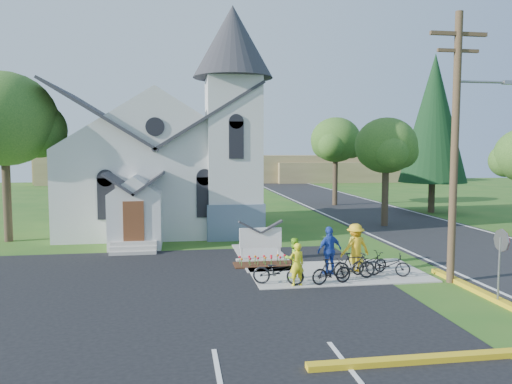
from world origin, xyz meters
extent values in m
plane|color=#265819|center=(0.00, 0.00, 0.00)|extent=(120.00, 120.00, 0.00)
cube|color=black|center=(-7.00, -2.00, 0.01)|extent=(20.00, 16.00, 0.02)
cube|color=black|center=(10.00, 15.00, 0.01)|extent=(8.00, 90.00, 0.02)
cube|color=#9C978D|center=(1.50, 0.50, 0.03)|extent=(7.00, 4.00, 0.05)
cube|color=silver|center=(-6.00, 13.00, 2.50)|extent=(11.00, 9.00, 5.00)
cube|color=slate|center=(-1.70, 9.70, 1.00)|extent=(3.20, 3.20, 2.00)
cube|color=silver|center=(-1.70, 9.70, 4.50)|extent=(3.00, 3.00, 9.00)
cone|color=#2C2C31|center=(-1.70, 9.70, 11.00)|extent=(4.50, 4.50, 4.00)
cube|color=silver|center=(-7.00, 7.30, 1.40)|extent=(2.60, 2.40, 2.80)
cube|color=brown|center=(-7.00, 6.07, 1.50)|extent=(1.00, 0.10, 2.00)
cube|color=#9C978D|center=(-1.20, 3.20, 0.05)|extent=(2.20, 0.40, 0.10)
cube|color=white|center=(-2.05, 3.20, 0.55)|extent=(0.12, 0.12, 1.00)
cube|color=white|center=(-0.35, 3.20, 0.55)|extent=(0.12, 0.12, 1.00)
cube|color=white|center=(-1.20, 3.20, 1.05)|extent=(1.90, 0.14, 0.90)
cube|color=#351A0E|center=(-1.20, 2.30, 0.04)|extent=(2.60, 1.10, 0.07)
cylinder|color=#463023|center=(5.30, -1.50, 5.00)|extent=(0.28, 0.28, 10.00)
cube|color=#463023|center=(5.30, -1.50, 9.20)|extent=(2.20, 0.14, 0.14)
cube|color=#463023|center=(5.30, -1.50, 8.60)|extent=(1.60, 0.12, 0.12)
cylinder|color=gray|center=(6.40, -1.50, 7.50)|extent=(2.20, 0.10, 0.10)
cube|color=gray|center=(7.40, -1.50, 7.50)|extent=(0.50, 0.22, 0.14)
cylinder|color=gray|center=(5.40, -4.20, 1.10)|extent=(0.07, 0.07, 2.20)
cylinder|color=#B21414|center=(5.45, -4.20, 2.10)|extent=(0.04, 0.76, 0.76)
cylinder|color=#3C2D20|center=(-14.00, 10.00, 2.48)|extent=(0.44, 0.44, 4.95)
ellipsoid|color=#29531C|center=(-14.00, 10.00, 6.63)|extent=(5.60, 5.60, 5.04)
cylinder|color=#3C2D20|center=(8.50, 12.00, 2.02)|extent=(0.44, 0.44, 4.05)
ellipsoid|color=#29531C|center=(8.50, 12.00, 5.25)|extent=(4.00, 4.00, 3.60)
cylinder|color=#3C2D20|center=(9.00, 24.00, 2.25)|extent=(0.44, 0.44, 4.50)
ellipsoid|color=#29531C|center=(9.00, 24.00, 5.82)|extent=(4.40, 4.40, 3.96)
cylinder|color=#3C2D20|center=(15.00, 18.00, 1.20)|extent=(0.50, 0.50, 2.40)
cone|color=black|center=(15.00, 18.00, 7.40)|extent=(5.20, 5.20, 10.00)
cube|color=olive|center=(6.00, 56.00, 2.00)|extent=(60.00, 8.00, 4.00)
cube|color=olive|center=(-10.00, 58.00, 2.80)|extent=(30.00, 6.00, 5.60)
cube|color=olive|center=(22.00, 54.00, 1.50)|extent=(25.00, 6.00, 3.00)
imported|color=yellow|center=(-0.59, -1.19, 0.84)|extent=(0.64, 0.48, 1.58)
imported|color=black|center=(-1.23, -0.95, 0.55)|extent=(2.02, 1.24, 1.00)
imported|color=#8CDE29|center=(-0.45, -0.10, 0.83)|extent=(0.92, 0.82, 1.56)
imported|color=black|center=(0.73, -1.20, 0.53)|extent=(1.66, 0.76, 0.96)
imported|color=#2346B3|center=(1.09, 0.21, 1.01)|extent=(1.22, 0.81, 1.92)
imported|color=black|center=(2.70, 0.06, 0.49)|extent=(1.76, 1.01, 0.88)
imported|color=yellow|center=(2.26, 0.48, 1.03)|extent=(1.38, 0.94, 1.96)
imported|color=black|center=(1.83, -0.57, 0.56)|extent=(1.69, 0.49, 1.01)
imported|color=gold|center=(2.80, 1.79, 0.87)|extent=(0.93, 0.75, 1.64)
imported|color=black|center=(3.27, -0.43, 0.50)|extent=(1.81, 1.14, 0.90)
camera|label=1|loc=(-4.84, -18.63, 5.05)|focal=35.00mm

